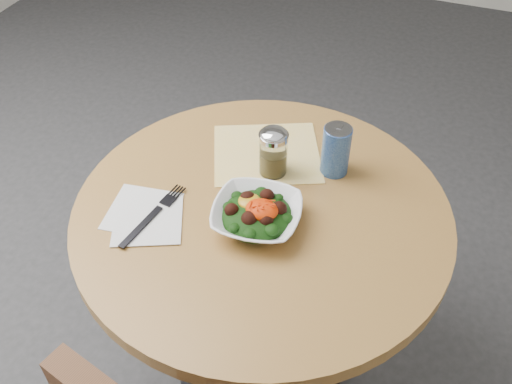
% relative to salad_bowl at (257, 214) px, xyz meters
% --- Properties ---
extents(ground, '(6.00, 6.00, 0.00)m').
position_rel_salad_bowl_xyz_m(ground, '(-0.01, 0.05, -0.78)').
color(ground, '#303032').
rests_on(ground, ground).
extents(table, '(0.90, 0.90, 0.75)m').
position_rel_salad_bowl_xyz_m(table, '(-0.01, 0.05, -0.23)').
color(table, black).
rests_on(table, ground).
extents(cloth_napkin, '(0.35, 0.34, 0.00)m').
position_rel_salad_bowl_xyz_m(cloth_napkin, '(-0.07, 0.24, -0.03)').
color(cloth_napkin, '#DDA40B').
rests_on(cloth_napkin, table).
extents(paper_napkins, '(0.22, 0.22, 0.00)m').
position_rel_salad_bowl_xyz_m(paper_napkins, '(-0.25, -0.07, -0.03)').
color(paper_napkins, silver).
rests_on(paper_napkins, table).
extents(salad_bowl, '(0.22, 0.22, 0.08)m').
position_rel_salad_bowl_xyz_m(salad_bowl, '(0.00, 0.00, 0.00)').
color(salad_bowl, white).
rests_on(salad_bowl, table).
extents(fork, '(0.06, 0.23, 0.00)m').
position_rel_salad_bowl_xyz_m(fork, '(-0.23, -0.06, -0.02)').
color(fork, black).
rests_on(fork, table).
extents(spice_shaker, '(0.07, 0.07, 0.13)m').
position_rel_salad_bowl_xyz_m(spice_shaker, '(-0.03, 0.18, 0.04)').
color(spice_shaker, silver).
rests_on(spice_shaker, table).
extents(beverage_can, '(0.07, 0.07, 0.14)m').
position_rel_salad_bowl_xyz_m(beverage_can, '(0.12, 0.24, 0.04)').
color(beverage_can, navy).
rests_on(beverage_can, table).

